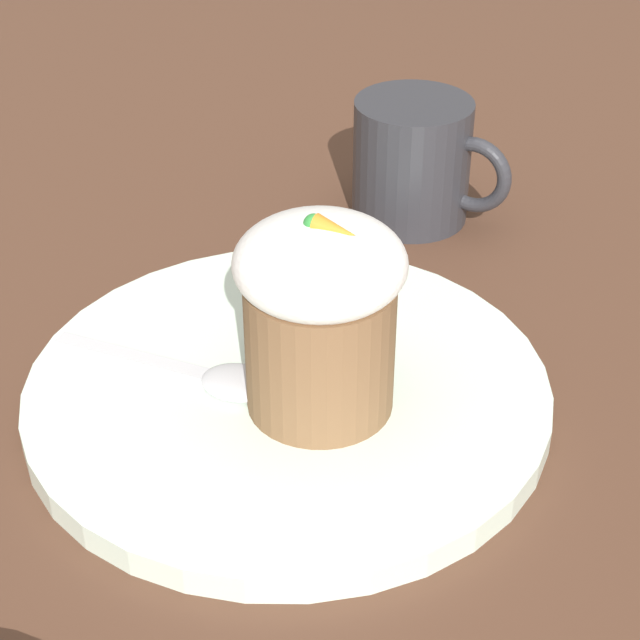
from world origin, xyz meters
TOP-DOWN VIEW (x-y plane):
  - ground_plane at (0.00, 0.00)m, footprint 4.00×4.00m
  - dessert_plate at (0.00, 0.00)m, footprint 0.27×0.27m
  - carrot_cake at (0.02, -0.01)m, footprint 0.08×0.08m
  - spoon at (-0.04, -0.02)m, footprint 0.13×0.03m
  - coffee_cup at (-0.03, 0.21)m, footprint 0.11×0.08m

SIDE VIEW (x-z plane):
  - ground_plane at x=0.00m, z-range 0.00..0.00m
  - dessert_plate at x=0.00m, z-range 0.00..0.01m
  - spoon at x=-0.04m, z-range 0.01..0.02m
  - coffee_cup at x=-0.03m, z-range 0.00..0.08m
  - carrot_cake at x=0.02m, z-range 0.02..0.12m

